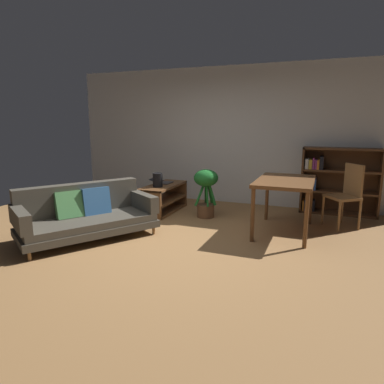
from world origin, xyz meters
The scene contains 10 objects.
ground_plane centered at (0.00, 0.00, 0.00)m, with size 8.16×8.16×0.00m, color #9E7042.
back_wall_panel centered at (0.00, 2.70, 1.35)m, with size 6.80×0.10×2.70m, color silver.
fabric_couch centered at (-1.32, -0.23, 0.34)m, with size 1.71×2.01×0.75m.
media_console centered at (-0.92, 1.47, 0.25)m, with size 0.46×1.15×0.50m.
open_laptop centered at (-1.02, 1.63, 0.52)m, with size 0.39×0.28×0.08m.
desk_speaker centered at (-0.92, 1.25, 0.63)m, with size 0.17×0.17×0.25m.
potted_floor_plant centered at (-0.06, 1.39, 0.53)m, with size 0.42×0.42×0.84m.
dining_table centered at (1.29, 1.03, 0.71)m, with size 0.80×1.27×0.80m.
dining_chair_near centered at (2.16, 1.66, 0.56)m, with size 0.58×0.59×0.99m.
bookshelf centered at (1.99, 2.51, 0.59)m, with size 1.31×0.34×1.19m.
Camera 1 is at (1.83, -4.07, 1.63)m, focal length 32.08 mm.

